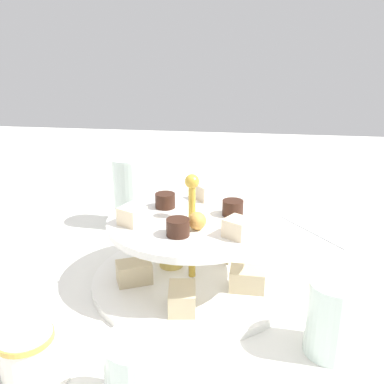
{
  "coord_description": "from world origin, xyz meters",
  "views": [
    {
      "loc": [
        -0.08,
        0.54,
        0.32
      ],
      "look_at": [
        0.0,
        0.0,
        0.14
      ],
      "focal_mm": 39.25,
      "sensor_mm": 36.0,
      "label": 1
    }
  ],
  "objects_px": {
    "water_glass_mid_back": "(333,318)",
    "water_glass_tall_right": "(131,193)",
    "water_glass_short_left": "(140,378)",
    "butter_knife_left": "(313,231)",
    "tiered_serving_stand": "(192,254)",
    "teacup_with_saucer": "(27,355)"
  },
  "relations": [
    {
      "from": "water_glass_tall_right",
      "to": "water_glass_mid_back",
      "type": "bearing_deg",
      "value": 135.59
    },
    {
      "from": "water_glass_short_left",
      "to": "butter_knife_left",
      "type": "relative_size",
      "value": 0.48
    },
    {
      "from": "water_glass_mid_back",
      "to": "butter_knife_left",
      "type": "bearing_deg",
      "value": -93.48
    },
    {
      "from": "water_glass_tall_right",
      "to": "water_glass_mid_back",
      "type": "distance_m",
      "value": 0.45
    },
    {
      "from": "water_glass_short_left",
      "to": "teacup_with_saucer",
      "type": "distance_m",
      "value": 0.13
    },
    {
      "from": "water_glass_mid_back",
      "to": "water_glass_tall_right",
      "type": "bearing_deg",
      "value": -44.41
    },
    {
      "from": "water_glass_tall_right",
      "to": "butter_knife_left",
      "type": "xyz_separation_m",
      "value": [
        -0.34,
        -0.02,
        -0.07
      ]
    },
    {
      "from": "teacup_with_saucer",
      "to": "water_glass_short_left",
      "type": "bearing_deg",
      "value": 166.85
    },
    {
      "from": "tiered_serving_stand",
      "to": "water_glass_short_left",
      "type": "bearing_deg",
      "value": 87.41
    },
    {
      "from": "water_glass_short_left",
      "to": "butter_knife_left",
      "type": "distance_m",
      "value": 0.5
    },
    {
      "from": "tiered_serving_stand",
      "to": "water_glass_tall_right",
      "type": "relative_size",
      "value": 2.16
    },
    {
      "from": "teacup_with_saucer",
      "to": "water_glass_mid_back",
      "type": "distance_m",
      "value": 0.33
    },
    {
      "from": "teacup_with_saucer",
      "to": "butter_knife_left",
      "type": "bearing_deg",
      "value": -128.54
    },
    {
      "from": "water_glass_short_left",
      "to": "butter_knife_left",
      "type": "xyz_separation_m",
      "value": [
        -0.21,
        -0.46,
        -0.04
      ]
    },
    {
      "from": "water_glass_short_left",
      "to": "butter_knife_left",
      "type": "height_order",
      "value": "water_glass_short_left"
    },
    {
      "from": "water_glass_short_left",
      "to": "water_glass_mid_back",
      "type": "bearing_deg",
      "value": -148.5
    },
    {
      "from": "tiered_serving_stand",
      "to": "water_glass_short_left",
      "type": "relative_size",
      "value": 3.55
    },
    {
      "from": "butter_knife_left",
      "to": "tiered_serving_stand",
      "type": "bearing_deg",
      "value": 100.98
    },
    {
      "from": "teacup_with_saucer",
      "to": "butter_knife_left",
      "type": "distance_m",
      "value": 0.54
    },
    {
      "from": "water_glass_mid_back",
      "to": "water_glass_short_left",
      "type": "bearing_deg",
      "value": 31.5
    },
    {
      "from": "tiered_serving_stand",
      "to": "teacup_with_saucer",
      "type": "height_order",
      "value": "tiered_serving_stand"
    },
    {
      "from": "tiered_serving_stand",
      "to": "butter_knife_left",
      "type": "height_order",
      "value": "tiered_serving_stand"
    }
  ]
}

